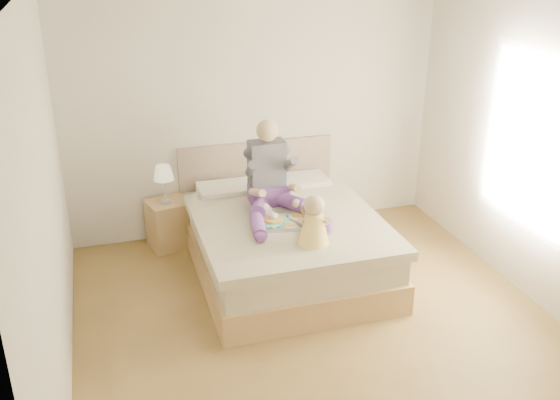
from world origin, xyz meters
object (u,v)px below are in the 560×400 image
object	(u,v)px
nightstand	(170,223)
tray	(284,219)
adult	(272,183)
baby	(314,224)
bed	(283,238)

from	to	relation	value
nightstand	tray	world-z (taller)	tray
tray	adult	bearing A→B (deg)	101.40
baby	adult	bearing A→B (deg)	118.44
bed	nightstand	size ratio (longest dim) A/B	4.29
adult	tray	world-z (taller)	adult
bed	nightstand	distance (m)	1.28
nightstand	adult	bearing A→B (deg)	-50.24
baby	tray	bearing A→B (deg)	124.36
adult	tray	bearing A→B (deg)	-88.82
adult	baby	distance (m)	0.83
nightstand	bed	bearing A→B (deg)	-52.75
bed	adult	size ratio (longest dim) A/B	2.13
nightstand	tray	xyz separation A→B (m)	(0.94, -1.04, 0.39)
bed	baby	xyz separation A→B (m)	(0.06, -0.70, 0.47)
nightstand	baby	world-z (taller)	baby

